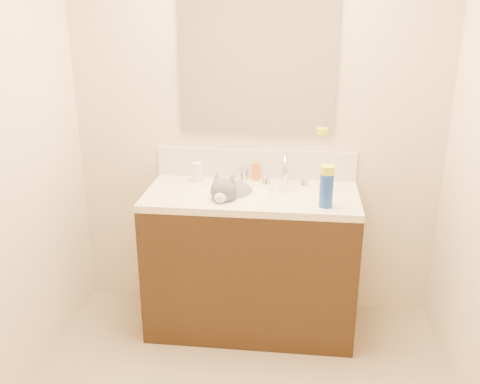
% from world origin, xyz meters
% --- Properties ---
extents(room_shell, '(2.24, 2.54, 2.52)m').
position_xyz_m(room_shell, '(0.00, 0.00, 1.49)').
color(room_shell, beige).
rests_on(room_shell, ground).
extents(vanity_cabinet, '(1.20, 0.55, 0.82)m').
position_xyz_m(vanity_cabinet, '(0.00, 0.97, 0.41)').
color(vanity_cabinet, black).
rests_on(vanity_cabinet, ground).
extents(counter_slab, '(1.20, 0.55, 0.04)m').
position_xyz_m(counter_slab, '(0.00, 0.97, 0.84)').
color(counter_slab, beige).
rests_on(counter_slab, vanity_cabinet).
extents(basin, '(0.45, 0.36, 0.14)m').
position_xyz_m(basin, '(-0.12, 0.94, 0.79)').
color(basin, white).
rests_on(basin, vanity_cabinet).
extents(faucet, '(0.28, 0.20, 0.21)m').
position_xyz_m(faucet, '(0.18, 1.11, 0.95)').
color(faucet, silver).
rests_on(faucet, counter_slab).
extents(cat, '(0.33, 0.41, 0.32)m').
position_xyz_m(cat, '(-0.12, 0.97, 0.83)').
color(cat, '#575457').
rests_on(cat, basin).
extents(backsplash, '(1.20, 0.02, 0.18)m').
position_xyz_m(backsplash, '(0.00, 1.24, 0.95)').
color(backsplash, beige).
rests_on(backsplash, counter_slab).
extents(mirror, '(0.90, 0.02, 0.80)m').
position_xyz_m(mirror, '(0.00, 1.24, 1.54)').
color(mirror, white).
rests_on(mirror, room_shell).
extents(pill_bottle, '(0.08, 0.08, 0.11)m').
position_xyz_m(pill_bottle, '(-0.34, 1.14, 0.92)').
color(pill_bottle, silver).
rests_on(pill_bottle, counter_slab).
extents(pill_label, '(0.07, 0.07, 0.04)m').
position_xyz_m(pill_label, '(-0.34, 1.14, 0.90)').
color(pill_label, orange).
rests_on(pill_label, pill_bottle).
extents(silver_jar, '(0.06, 0.06, 0.07)m').
position_xyz_m(silver_jar, '(-0.08, 1.19, 0.89)').
color(silver_jar, '#B7B7BC').
rests_on(silver_jar, counter_slab).
extents(amber_bottle, '(0.05, 0.05, 0.11)m').
position_xyz_m(amber_bottle, '(0.01, 1.19, 0.91)').
color(amber_bottle, orange).
rests_on(amber_bottle, counter_slab).
extents(toothbrush, '(0.03, 0.15, 0.01)m').
position_xyz_m(toothbrush, '(0.11, 1.02, 0.87)').
color(toothbrush, silver).
rests_on(toothbrush, counter_slab).
extents(toothbrush_head, '(0.02, 0.03, 0.02)m').
position_xyz_m(toothbrush_head, '(0.11, 1.02, 0.87)').
color(toothbrush_head, '#7092EE').
rests_on(toothbrush_head, counter_slab).
extents(spray_can, '(0.09, 0.09, 0.20)m').
position_xyz_m(spray_can, '(0.41, 0.81, 0.96)').
color(spray_can, '#173CA6').
rests_on(spray_can, counter_slab).
extents(spray_cap, '(0.09, 0.09, 0.04)m').
position_xyz_m(spray_cap, '(0.41, 0.81, 1.06)').
color(spray_cap, '#D1E217').
rests_on(spray_cap, spray_can).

